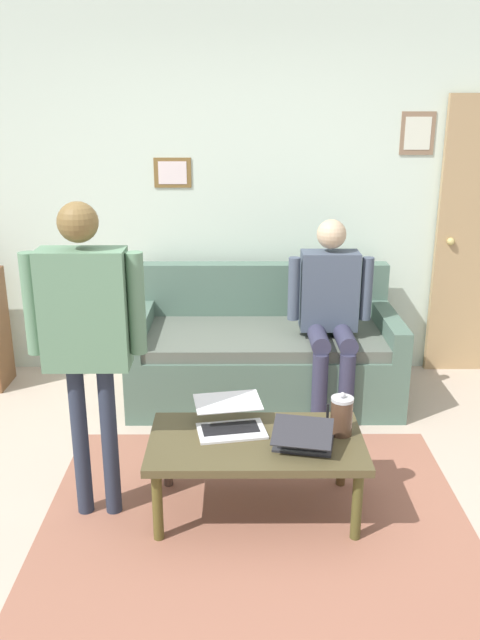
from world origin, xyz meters
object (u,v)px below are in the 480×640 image
coffee_table (256,447)px  person_seated (330,306)px  couch (264,354)px  laptop_center (230,420)px  laptop_left (303,439)px  french_press (341,416)px  person_standing (86,324)px

coffee_table → person_seated: size_ratio=0.83×
couch → laptop_center: (0.22, 1.30, 0.15)m
coffee_table → person_seated: (-0.51, -1.18, 0.37)m
coffee_table → laptop_left: bearing=160.5°
couch → laptop_center: couch is taller
laptop_left → person_seated: person_seated is taller
laptop_left → french_press: (-0.20, -0.13, 0.06)m
laptop_left → french_press: bearing=-146.8°
couch → french_press: 1.41m
couch → person_seated: 0.64m
coffee_table → laptop_center: laptop_center is taller
couch → coffee_table: bearing=86.3°
person_standing → laptop_left: bearing=175.8°
laptop_center → person_standing: size_ratio=0.25×
french_press → person_standing: person_standing is taller
couch → laptop_left: size_ratio=5.54×
laptop_left → french_press: french_press is taller
laptop_left → couch: bearing=-85.0°
coffee_table → french_press: size_ratio=4.68×
couch → person_standing: 1.81m
coffee_table → person_seated: person_seated is taller
coffee_table → laptop_left: 0.25m
couch → person_seated: (-0.42, 0.23, 0.42)m
couch → person_standing: size_ratio=1.16×
laptop_center → person_seated: bearing=-120.9°
couch → french_press: size_ratio=8.02×
french_press → person_seated: person_seated is taller
laptop_center → person_standing: person_standing is taller
laptop_center → person_seated: size_ratio=0.30×
laptop_left → laptop_center: 0.40m
coffee_table → laptop_center: size_ratio=2.72×
laptop_center → french_press: french_press is taller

